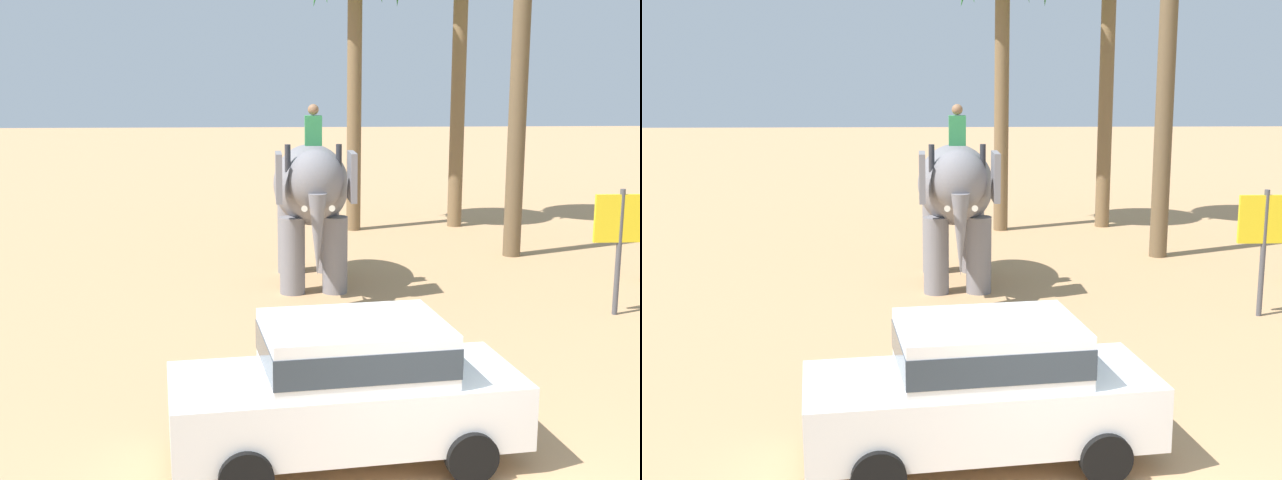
% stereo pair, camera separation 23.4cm
% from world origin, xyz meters
% --- Properties ---
extents(car_sedan_foreground, '(4.30, 2.30, 1.70)m').
position_xyz_m(car_sedan_foreground, '(-1.05, 1.51, 0.93)').
color(car_sedan_foreground, white).
rests_on(car_sedan_foreground, ground).
extents(elephant_with_mahout, '(1.67, 3.88, 3.88)m').
position_xyz_m(elephant_with_mahout, '(-1.14, 9.88, 1.99)').
color(elephant_with_mahout, slate).
rests_on(elephant_with_mahout, ground).
extents(signboard_yellow, '(1.00, 0.10, 2.40)m').
position_xyz_m(signboard_yellow, '(4.51, 7.33, 1.69)').
color(signboard_yellow, '#4C4C51').
rests_on(signboard_yellow, ground).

